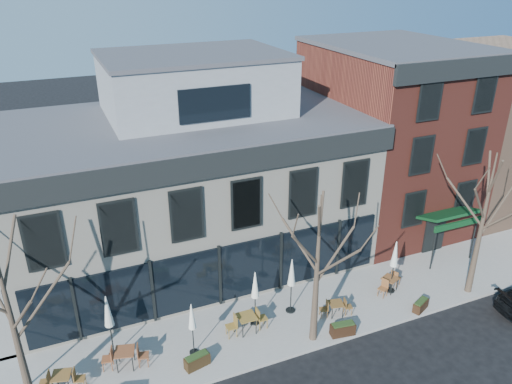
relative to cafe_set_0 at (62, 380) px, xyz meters
name	(u,v)px	position (x,y,z in m)	size (l,w,h in m)	color
ground	(220,307)	(7.40, 2.63, -0.62)	(120.00, 120.00, 0.00)	black
sidewalk_front	(299,315)	(10.65, 0.48, -0.55)	(33.50, 4.70, 0.15)	gray
corner_building	(187,181)	(7.48, 7.70, 4.10)	(18.39, 10.39, 11.10)	beige
red_brick_building	(389,135)	(20.40, 7.61, 5.01)	(8.20, 11.78, 11.18)	maroon
bg_building	(494,122)	(30.40, 8.63, 4.38)	(12.00, 12.00, 10.00)	#8C664C
tree_corner	(12,322)	(-1.08, -0.57, 3.62)	(3.93, 3.98, 7.92)	#382B21
tree_mid	(317,269)	(10.41, -1.27, 3.17)	(3.50, 3.55, 7.04)	#382B21
tree_right	(482,224)	(19.41, -1.27, 3.40)	(3.72, 3.77, 7.48)	#382B21
cafe_set_0	(62,380)	(0.00, 0.00, 0.00)	(1.80, 0.87, 0.92)	brown
cafe_set_1	(125,357)	(2.47, 0.26, 0.05)	(1.99, 0.97, 1.02)	brown
cafe_set_2	(247,322)	(7.87, 0.31, 0.06)	(1.99, 0.80, 1.05)	brown
cafe_set_4	(336,308)	(12.16, -0.28, -0.04)	(1.66, 0.78, 0.85)	brown
cafe_set_5	(389,283)	(15.69, 0.34, 0.00)	(1.77, 1.10, 0.92)	brown
umbrella_0	(108,314)	(2.10, 1.14, 1.67)	(0.49, 0.49, 3.04)	black
umbrella_1	(192,319)	(5.27, -0.06, 1.32)	(0.41, 0.41, 2.54)	black
umbrella_2	(255,288)	(8.45, 0.71, 1.49)	(0.44, 0.44, 2.78)	black
umbrella_3	(292,275)	(10.35, 0.85, 1.57)	(0.46, 0.46, 2.89)	black
umbrella_4	(395,257)	(15.74, 0.27, 1.57)	(0.46, 0.46, 2.90)	black
planter_1	(197,361)	(5.17, -0.87, -0.18)	(1.12, 0.64, 0.59)	black
planter_2	(343,329)	(11.74, -1.57, -0.17)	(1.16, 0.59, 0.62)	black
planter_3	(421,305)	(16.13, -1.54, -0.21)	(1.02, 0.73, 0.53)	black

